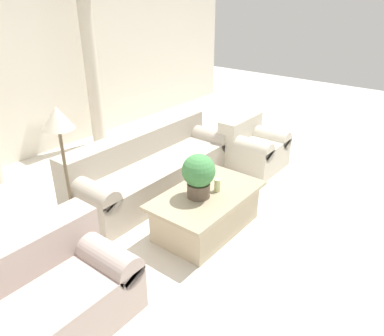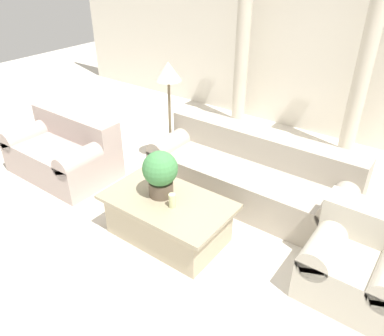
{
  "view_description": "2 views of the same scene",
  "coord_description": "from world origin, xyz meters",
  "px_view_note": "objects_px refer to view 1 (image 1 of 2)",
  "views": [
    {
      "loc": [
        -2.92,
        -2.57,
        2.54
      ],
      "look_at": [
        0.23,
        -0.09,
        0.58
      ],
      "focal_mm": 35.0,
      "sensor_mm": 36.0,
      "label": 1
    },
    {
      "loc": [
        2.03,
        -2.81,
        2.68
      ],
      "look_at": [
        -0.0,
        -0.06,
        0.65
      ],
      "focal_mm": 35.0,
      "sensor_mm": 36.0,
      "label": 2
    }
  ],
  "objects_px": {
    "coffee_table": "(206,211)",
    "floor_lamp": "(59,129)",
    "potted_plant": "(199,174)",
    "sofa_long": "(152,167)",
    "loveseat": "(37,300)",
    "armchair": "(252,146)"
  },
  "relations": [
    {
      "from": "loveseat",
      "to": "coffee_table",
      "type": "height_order",
      "value": "loveseat"
    },
    {
      "from": "coffee_table",
      "to": "floor_lamp",
      "type": "relative_size",
      "value": 0.9
    },
    {
      "from": "sofa_long",
      "to": "armchair",
      "type": "distance_m",
      "value": 1.62
    },
    {
      "from": "armchair",
      "to": "floor_lamp",
      "type": "bearing_deg",
      "value": 164.63
    },
    {
      "from": "loveseat",
      "to": "floor_lamp",
      "type": "bearing_deg",
      "value": 43.96
    },
    {
      "from": "sofa_long",
      "to": "armchair",
      "type": "xyz_separation_m",
      "value": [
        1.46,
        -0.71,
        0.01
      ]
    },
    {
      "from": "potted_plant",
      "to": "floor_lamp",
      "type": "distance_m",
      "value": 1.5
    },
    {
      "from": "potted_plant",
      "to": "armchair",
      "type": "height_order",
      "value": "potted_plant"
    },
    {
      "from": "sofa_long",
      "to": "coffee_table",
      "type": "xyz_separation_m",
      "value": [
        -0.33,
        -1.16,
        -0.08
      ]
    },
    {
      "from": "loveseat",
      "to": "coffee_table",
      "type": "relative_size",
      "value": 1.09
    },
    {
      "from": "loveseat",
      "to": "armchair",
      "type": "xyz_separation_m",
      "value": [
        3.75,
        0.24,
        -0.0
      ]
    },
    {
      "from": "sofa_long",
      "to": "potted_plant",
      "type": "xyz_separation_m",
      "value": [
        -0.44,
        -1.12,
        0.42
      ]
    },
    {
      "from": "sofa_long",
      "to": "floor_lamp",
      "type": "relative_size",
      "value": 1.69
    },
    {
      "from": "coffee_table",
      "to": "armchair",
      "type": "distance_m",
      "value": 1.85
    },
    {
      "from": "sofa_long",
      "to": "floor_lamp",
      "type": "height_order",
      "value": "floor_lamp"
    },
    {
      "from": "potted_plant",
      "to": "floor_lamp",
      "type": "relative_size",
      "value": 0.34
    },
    {
      "from": "potted_plant",
      "to": "sofa_long",
      "type": "bearing_deg",
      "value": 68.85
    },
    {
      "from": "floor_lamp",
      "to": "armchair",
      "type": "distance_m",
      "value": 2.96
    },
    {
      "from": "potted_plant",
      "to": "armchair",
      "type": "xyz_separation_m",
      "value": [
        1.89,
        0.41,
        -0.41
      ]
    },
    {
      "from": "armchair",
      "to": "potted_plant",
      "type": "bearing_deg",
      "value": -167.73
    },
    {
      "from": "coffee_table",
      "to": "floor_lamp",
      "type": "height_order",
      "value": "floor_lamp"
    },
    {
      "from": "sofa_long",
      "to": "coffee_table",
      "type": "relative_size",
      "value": 1.88
    }
  ]
}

